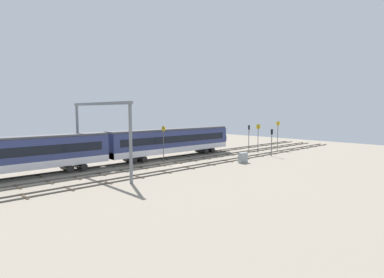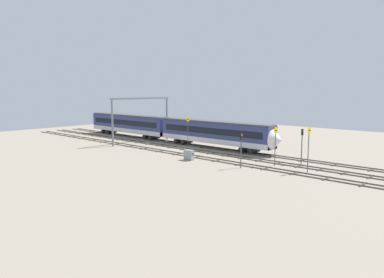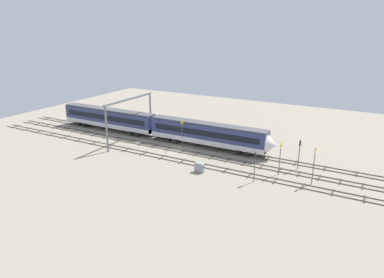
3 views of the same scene
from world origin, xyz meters
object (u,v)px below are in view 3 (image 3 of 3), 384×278
at_px(signal_light_trackside_approach, 299,151).
at_px(signal_light_trackside_departure, 255,163).
at_px(speed_sign_mid_trackside, 314,161).
at_px(speed_sign_near_foreground, 280,154).
at_px(relay_cabinet, 200,168).
at_px(train, 156,126).
at_px(overhead_gantry, 130,111).
at_px(speed_sign_far_trackside, 182,130).

xyz_separation_m(signal_light_trackside_approach, signal_light_trackside_departure, (-4.70, -8.29, -0.15)).
distance_m(signal_light_trackside_approach, signal_light_trackside_departure, 9.53).
bearing_deg(speed_sign_mid_trackside, speed_sign_near_foreground, 169.26).
height_order(signal_light_trackside_departure, relay_cabinet, signal_light_trackside_departure).
relative_size(train, speed_sign_mid_trackside, 8.58).
xyz_separation_m(overhead_gantry, speed_sign_near_foreground, (31.20, -1.99, -2.93)).
xyz_separation_m(speed_sign_mid_trackside, signal_light_trackside_departure, (-7.87, -3.57, -0.62)).
xyz_separation_m(speed_sign_far_trackside, relay_cabinet, (8.47, -8.84, -2.82)).
distance_m(overhead_gantry, speed_sign_near_foreground, 31.40).
bearing_deg(signal_light_trackside_approach, overhead_gantry, -177.04).
bearing_deg(train, speed_sign_far_trackside, -18.09).
xyz_separation_m(overhead_gantry, signal_light_trackside_departure, (28.65, -6.57, -3.36)).
bearing_deg(speed_sign_near_foreground, train, 167.57).
distance_m(speed_sign_far_trackside, relay_cabinet, 12.56).
xyz_separation_m(overhead_gantry, signal_light_trackside_approach, (33.35, 1.72, -3.21)).
distance_m(speed_sign_far_trackside, signal_light_trackside_departure, 19.29).
bearing_deg(speed_sign_near_foreground, signal_light_trackside_departure, -119.15).
bearing_deg(speed_sign_far_trackside, speed_sign_mid_trackside, -10.30).
bearing_deg(relay_cabinet, signal_light_trackside_approach, 33.16).
bearing_deg(speed_sign_mid_trackside, train, 167.84).
xyz_separation_m(overhead_gantry, speed_sign_mid_trackside, (36.51, -3.00, -2.74)).
xyz_separation_m(signal_light_trackside_approach, relay_cabinet, (-13.70, -8.96, -2.47)).
distance_m(train, speed_sign_near_foreground, 28.41).
relative_size(train, relay_cabinet, 31.69).
bearing_deg(speed_sign_far_trackside, train, 161.91).
bearing_deg(signal_light_trackside_departure, speed_sign_near_foreground, 60.85).
bearing_deg(speed_sign_mid_trackside, overhead_gantry, 175.30).
xyz_separation_m(overhead_gantry, relay_cabinet, (19.65, -7.23, -5.69)).
xyz_separation_m(train, relay_cabinet, (16.18, -11.35, -1.88)).
distance_m(speed_sign_mid_trackside, speed_sign_far_trackside, 25.75).
bearing_deg(signal_light_trackside_approach, speed_sign_near_foreground, -120.09).
relative_size(speed_sign_far_trackside, signal_light_trackside_approach, 1.13).
relative_size(train, speed_sign_far_trackside, 8.93).
height_order(speed_sign_near_foreground, relay_cabinet, speed_sign_near_foreground).
bearing_deg(speed_sign_near_foreground, overhead_gantry, 176.35).
height_order(speed_sign_near_foreground, speed_sign_far_trackside, speed_sign_far_trackside).
relative_size(speed_sign_far_trackside, relay_cabinet, 3.55).
bearing_deg(relay_cabinet, speed_sign_mid_trackside, 14.09).
relative_size(speed_sign_near_foreground, speed_sign_mid_trackside, 0.92).
relative_size(signal_light_trackside_approach, relay_cabinet, 3.15).
relative_size(speed_sign_near_foreground, speed_sign_far_trackside, 0.96).
height_order(speed_sign_mid_trackside, signal_light_trackside_departure, speed_sign_mid_trackside).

